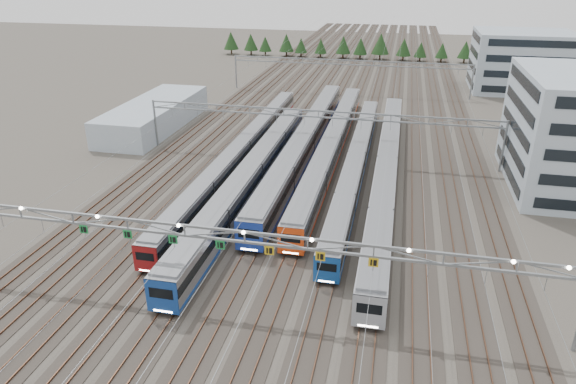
% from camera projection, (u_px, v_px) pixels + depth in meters
% --- Properties ---
extents(ground, '(400.00, 400.00, 0.00)m').
position_uv_depth(ground, '(247.00, 305.00, 47.80)').
color(ground, '#47423A').
rests_on(ground, ground).
extents(track_bed, '(54.00, 260.00, 5.42)m').
position_uv_depth(track_bed, '(354.00, 75.00, 136.08)').
color(track_bed, '#2D2823').
rests_on(track_bed, ground).
extents(train_a, '(2.68, 66.13, 3.49)m').
position_uv_depth(train_a, '(242.00, 150.00, 80.60)').
color(train_a, black).
rests_on(train_a, ground).
extents(train_b, '(3.08, 57.44, 4.02)m').
position_uv_depth(train_b, '(252.00, 176.00, 70.57)').
color(train_b, black).
rests_on(train_b, ground).
extents(train_c, '(3.17, 65.42, 4.13)m').
position_uv_depth(train_c, '(305.00, 141.00, 83.75)').
color(train_c, black).
rests_on(train_c, ground).
extents(train_d, '(2.91, 64.73, 3.79)m').
position_uv_depth(train_d, '(332.00, 144.00, 82.97)').
color(train_d, black).
rests_on(train_d, ground).
extents(train_e, '(2.65, 60.24, 3.44)m').
position_uv_depth(train_e, '(356.00, 162.00, 76.26)').
color(train_e, black).
rests_on(train_e, ground).
extents(train_f, '(2.95, 67.98, 3.84)m').
position_uv_depth(train_f, '(386.00, 168.00, 73.45)').
color(train_f, black).
rests_on(train_f, ground).
extents(gantry_near, '(56.36, 0.61, 8.08)m').
position_uv_depth(gantry_near, '(244.00, 240.00, 44.77)').
color(gantry_near, gray).
rests_on(gantry_near, ground).
extents(gantry_mid, '(56.36, 0.36, 8.00)m').
position_uv_depth(gantry_mid, '(318.00, 120.00, 80.71)').
color(gantry_mid, gray).
rests_on(gantry_mid, ground).
extents(gantry_far, '(56.36, 0.36, 8.00)m').
position_uv_depth(gantry_far, '(349.00, 66.00, 120.72)').
color(gantry_far, gray).
rests_on(gantry_far, ground).
extents(depot_bldg_mid, '(14.00, 16.00, 11.58)m').
position_uv_depth(depot_bldg_mid, '(573.00, 107.00, 89.82)').
color(depot_bldg_mid, '#A1B2C0').
rests_on(depot_bldg_mid, ground).
extents(depot_bldg_north, '(22.00, 18.00, 13.91)m').
position_uv_depth(depot_bldg_north, '(521.00, 61.00, 123.67)').
color(depot_bldg_north, '#A1B2C0').
rests_on(depot_bldg_north, ground).
extents(west_shed, '(10.00, 30.00, 4.82)m').
position_uv_depth(west_shed, '(154.00, 115.00, 97.56)').
color(west_shed, '#A1B2C0').
rests_on(west_shed, ground).
extents(treeline, '(81.20, 5.60, 7.02)m').
position_uv_depth(treeline, '(342.00, 45.00, 164.81)').
color(treeline, '#332114').
rests_on(treeline, ground).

